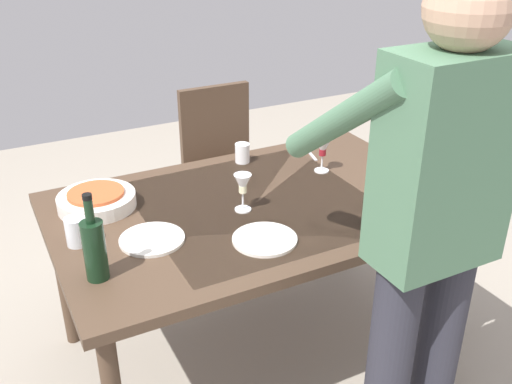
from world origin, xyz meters
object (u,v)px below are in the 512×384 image
(chair_near, at_px, (223,160))
(serving_bowl_pasta, at_px, (97,200))
(water_cup_far_left, at_px, (242,153))
(dinner_plate_near, at_px, (152,239))
(wine_glass_right, at_px, (243,186))
(water_cup_near_left, at_px, (76,231))
(water_cup_near_right, at_px, (383,156))
(dinner_plate_far, at_px, (265,239))
(wine_bottle, at_px, (94,248))
(dining_table, at_px, (256,218))
(wine_glass_left, at_px, (323,149))
(person_server, at_px, (429,229))

(chair_near, height_order, serving_bowl_pasta, chair_near)
(water_cup_far_left, bearing_deg, dinner_plate_near, 39.12)
(wine_glass_right, relative_size, serving_bowl_pasta, 0.50)
(water_cup_near_left, xyz_separation_m, dinner_plate_near, (-0.24, 0.10, -0.05))
(water_cup_near_right, bearing_deg, dinner_plate_far, 23.06)
(chair_near, xyz_separation_m, wine_bottle, (0.93, 1.10, 0.31))
(dining_table, distance_m, wine_glass_left, 0.46)
(water_cup_near_left, bearing_deg, person_server, 137.94)
(water_cup_far_left, bearing_deg, water_cup_near_left, 24.83)
(wine_glass_right, xyz_separation_m, water_cup_far_left, (-0.20, -0.42, -0.06))
(wine_bottle, height_order, wine_glass_right, wine_bottle)
(water_cup_near_right, bearing_deg, wine_glass_left, -15.21)
(water_cup_near_right, bearing_deg, water_cup_far_left, -31.01)
(water_cup_near_left, relative_size, water_cup_far_left, 1.16)
(wine_glass_right, bearing_deg, person_server, 107.75)
(wine_glass_right, distance_m, dinner_plate_far, 0.26)
(wine_bottle, height_order, dinner_plate_near, wine_bottle)
(water_cup_near_right, bearing_deg, serving_bowl_pasta, -8.60)
(wine_bottle, bearing_deg, chair_near, -129.97)
(wine_bottle, xyz_separation_m, dinner_plate_near, (-0.22, -0.14, -0.10))
(person_server, height_order, water_cup_far_left, person_server)
(dinner_plate_near, height_order, dinner_plate_far, same)
(person_server, relative_size, wine_glass_right, 11.19)
(water_cup_far_left, bearing_deg, serving_bowl_pasta, 11.31)
(wine_bottle, bearing_deg, dinner_plate_far, 175.68)
(dinner_plate_near, bearing_deg, water_cup_near_left, -22.05)
(wine_bottle, relative_size, water_cup_far_left, 3.35)
(water_cup_far_left, bearing_deg, dinner_plate_far, 70.44)
(wine_bottle, xyz_separation_m, dinner_plate_far, (-0.57, 0.04, -0.10))
(wine_bottle, relative_size, serving_bowl_pasta, 0.99)
(wine_glass_right, bearing_deg, water_cup_far_left, -115.75)
(water_cup_near_left, relative_size, serving_bowl_pasta, 0.34)
(wine_glass_left, xyz_separation_m, dinner_plate_near, (0.85, 0.22, -0.10))
(chair_near, bearing_deg, water_cup_far_left, 76.47)
(water_cup_far_left, xyz_separation_m, serving_bowl_pasta, (0.70, 0.14, -0.01))
(water_cup_near_left, xyz_separation_m, water_cup_far_left, (-0.82, -0.38, -0.01))
(dining_table, bearing_deg, water_cup_far_left, -108.54)
(person_server, xyz_separation_m, wine_glass_left, (-0.23, -0.90, -0.13))
(wine_glass_right, xyz_separation_m, water_cup_near_left, (0.62, -0.04, -0.05))
(dinner_plate_near, bearing_deg, dining_table, -169.42)
(water_cup_near_right, height_order, dinner_plate_far, water_cup_near_right)
(wine_bottle, relative_size, wine_glass_left, 1.96)
(person_server, bearing_deg, chair_near, -92.95)
(person_server, height_order, wine_bottle, person_server)
(wine_bottle, distance_m, dinner_plate_near, 0.28)
(serving_bowl_pasta, relative_size, dinner_plate_near, 1.30)
(serving_bowl_pasta, bearing_deg, wine_glass_left, 173.36)
(dinner_plate_far, bearing_deg, serving_bowl_pasta, -48.24)
(wine_glass_left, distance_m, wine_glass_right, 0.50)
(person_server, bearing_deg, water_cup_near_left, -42.06)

